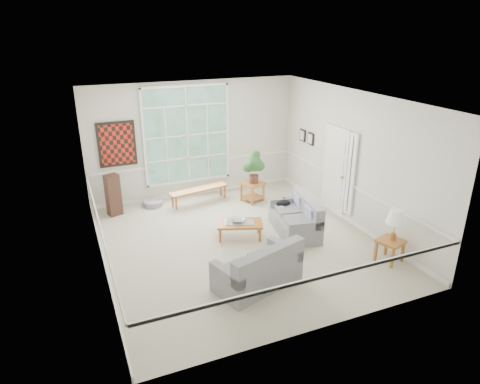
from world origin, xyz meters
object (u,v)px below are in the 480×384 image
at_px(side_table, 389,251).
at_px(coffee_table, 240,230).
at_px(loveseat_front, 257,264).
at_px(end_table, 252,192).
at_px(loveseat_right, 295,216).

bearing_deg(side_table, coffee_table, 138.47).
relative_size(loveseat_front, end_table, 2.97).
relative_size(coffee_table, side_table, 2.12).
xyz_separation_m(loveseat_right, side_table, (1.07, -1.79, -0.17)).
relative_size(loveseat_right, side_table, 3.25).
xyz_separation_m(loveseat_front, side_table, (2.69, -0.26, -0.18)).
bearing_deg(loveseat_right, coffee_table, 179.53).
height_order(loveseat_right, coffee_table, loveseat_right).
relative_size(loveseat_front, side_table, 3.32).
bearing_deg(loveseat_right, end_table, 103.06).
xyz_separation_m(loveseat_right, coffee_table, (-1.21, 0.22, -0.22)).
bearing_deg(side_table, loveseat_right, 120.90).
distance_m(end_table, side_table, 3.97).
distance_m(loveseat_right, loveseat_front, 2.22).
bearing_deg(side_table, loveseat_front, 174.39).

